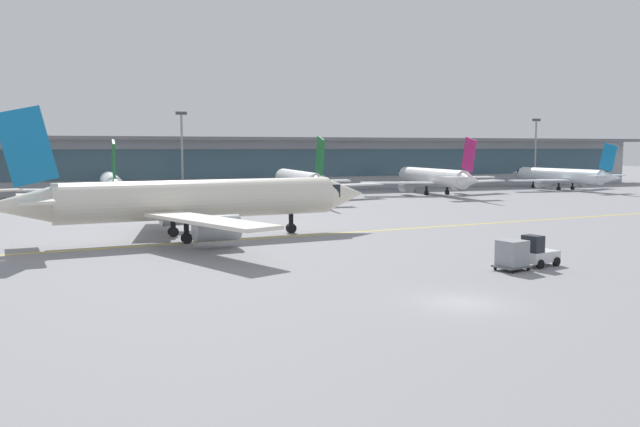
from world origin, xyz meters
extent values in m
plane|color=gray|center=(0.00, 0.00, 0.00)|extent=(400.00, 400.00, 0.00)
cube|color=yellow|center=(-7.90, 26.09, 0.00)|extent=(109.55, 10.65, 0.01)
cube|color=#9EA3A8|center=(0.00, 89.10, 4.50)|extent=(193.64, 8.00, 9.00)
cube|color=#385666|center=(0.00, 85.02, 4.95)|extent=(185.89, 0.16, 5.04)
cube|color=slate|center=(0.00, 87.60, 9.30)|extent=(201.38, 11.00, 0.60)
cylinder|color=white|center=(-12.91, 70.30, 2.73)|extent=(2.98, 19.16, 2.66)
cone|color=white|center=(-12.71, 81.45, 2.73)|extent=(2.58, 3.23, 2.52)
cube|color=black|center=(-12.75, 79.33, 3.07)|extent=(2.11, 2.42, 0.93)
cone|color=white|center=(-13.10, 58.62, 2.73)|extent=(2.33, 4.29, 2.26)
cube|color=white|center=(-19.73, 68.86, 2.00)|extent=(11.19, 5.59, 0.22)
cylinder|color=#999EA3|center=(-17.52, 69.99, 1.27)|extent=(1.69, 2.84, 1.64)
cube|color=white|center=(-6.14, 68.63, 2.00)|extent=(11.21, 5.25, 0.22)
cylinder|color=#999EA3|center=(-8.30, 69.83, 1.27)|extent=(1.69, 2.84, 1.64)
cube|color=#19662D|center=(-13.09, 59.47, 6.33)|extent=(0.34, 3.58, 5.00)
cube|color=white|center=(-15.04, 59.82, 3.13)|extent=(3.94, 1.94, 0.19)
cube|color=white|center=(-11.13, 59.75, 3.13)|extent=(3.94, 1.94, 0.19)
cylinder|color=black|center=(-12.79, 76.99, 0.70)|extent=(0.34, 0.34, 1.41)
cylinder|color=black|center=(-12.79, 76.99, 0.35)|extent=(0.44, 0.71, 0.70)
cylinder|color=black|center=(-14.73, 68.77, 0.70)|extent=(0.34, 0.34, 1.41)
cylinder|color=black|center=(-14.73, 68.77, 0.35)|extent=(0.44, 0.71, 0.70)
cylinder|color=black|center=(-11.14, 68.71, 0.70)|extent=(0.34, 0.34, 1.41)
cylinder|color=black|center=(-11.14, 68.71, 0.35)|extent=(0.44, 0.71, 0.70)
cylinder|color=white|center=(13.87, 65.75, 2.90)|extent=(4.47, 20.48, 2.82)
cone|color=white|center=(14.83, 77.56, 2.90)|extent=(2.95, 3.59, 2.68)
cube|color=black|center=(14.65, 75.31, 3.26)|extent=(2.40, 2.71, 0.99)
cone|color=white|center=(12.85, 53.38, 2.90)|extent=(2.76, 4.69, 2.40)
cube|color=white|center=(6.53, 64.69, 2.13)|extent=(11.81, 6.59, 0.23)
cylinder|color=#999EA3|center=(8.95, 65.74, 1.34)|extent=(1.98, 3.12, 1.74)
cube|color=white|center=(20.93, 63.51, 2.13)|extent=(11.91, 4.89, 0.23)
cylinder|color=#999EA3|center=(18.71, 64.94, 1.34)|extent=(1.98, 3.12, 1.74)
cube|color=#19662D|center=(12.93, 54.28, 6.72)|extent=(0.61, 3.82, 5.31)
cube|color=white|center=(10.89, 54.78, 3.33)|extent=(4.30, 2.32, 0.20)
cube|color=white|center=(15.02, 54.44, 3.33)|extent=(4.30, 2.32, 0.20)
cylinder|color=black|center=(14.44, 72.84, 0.75)|extent=(0.37, 0.37, 1.49)
cylinder|color=black|center=(14.44, 72.84, 0.37)|extent=(0.52, 0.78, 0.75)
cylinder|color=black|center=(11.83, 64.25, 0.75)|extent=(0.37, 0.37, 1.49)
cylinder|color=black|center=(11.83, 64.25, 0.37)|extent=(0.52, 0.78, 0.75)
cylinder|color=black|center=(15.63, 63.94, 0.75)|extent=(0.37, 0.37, 1.49)
cylinder|color=black|center=(15.63, 63.94, 0.37)|extent=(0.52, 0.78, 0.75)
cylinder|color=white|center=(38.12, 67.77, 2.90)|extent=(3.82, 20.43, 2.82)
cone|color=white|center=(38.70, 79.60, 2.90)|extent=(2.84, 3.51, 2.68)
cube|color=black|center=(38.59, 77.35, 3.26)|extent=(2.32, 2.64, 0.99)
cone|color=white|center=(37.51, 55.37, 2.90)|extent=(2.62, 4.63, 2.40)
cube|color=white|center=(30.83, 66.46, 2.13)|extent=(11.85, 6.27, 0.23)
cylinder|color=#999EA3|center=(33.21, 67.59, 1.34)|extent=(1.89, 3.07, 1.74)
cube|color=white|center=(45.25, 65.75, 2.13)|extent=(11.92, 5.24, 0.23)
cylinder|color=#999EA3|center=(42.99, 67.11, 1.34)|extent=(1.89, 3.07, 1.74)
cube|color=#B21E66|center=(37.55, 56.27, 6.72)|extent=(0.49, 3.81, 5.31)
cube|color=white|center=(35.50, 56.70, 3.33)|extent=(4.24, 2.19, 0.20)
cube|color=white|center=(39.64, 56.50, 3.33)|extent=(4.24, 2.19, 0.20)
cylinder|color=black|center=(38.47, 74.87, 0.75)|extent=(0.37, 0.37, 1.49)
cylinder|color=black|center=(38.47, 74.87, 0.37)|extent=(0.49, 0.77, 0.75)
cylinder|color=black|center=(36.13, 66.20, 0.75)|extent=(0.37, 0.37, 1.49)
cylinder|color=black|center=(36.13, 66.20, 0.37)|extent=(0.49, 0.77, 0.75)
cylinder|color=black|center=(39.94, 66.01, 0.75)|extent=(0.37, 0.37, 1.49)
cylinder|color=black|center=(39.94, 66.01, 0.37)|extent=(0.49, 0.77, 0.75)
cylinder|color=white|center=(66.08, 69.60, 2.65)|extent=(4.41, 18.72, 2.58)
cone|color=white|center=(65.01, 80.37, 2.65)|extent=(2.74, 3.32, 2.45)
cube|color=black|center=(65.21, 78.32, 2.98)|extent=(2.23, 2.51, 0.90)
cone|color=white|center=(67.21, 58.32, 2.65)|extent=(2.59, 4.32, 2.19)
cube|color=white|center=(59.67, 67.44, 1.94)|extent=(10.88, 4.29, 0.21)
cylinder|color=#999EA3|center=(61.67, 68.78, 1.23)|extent=(1.86, 2.87, 1.59)
cube|color=white|center=(72.80, 68.75, 1.94)|extent=(10.76, 6.19, 0.21)
cylinder|color=#999EA3|center=(70.57, 69.67, 1.23)|extent=(1.86, 2.87, 1.59)
cube|color=#1472B2|center=(67.13, 59.14, 6.14)|extent=(0.62, 3.49, 4.85)
cube|color=white|center=(65.22, 59.25, 3.04)|extent=(3.95, 2.19, 0.18)
cube|color=white|center=(68.99, 59.63, 3.04)|extent=(3.95, 2.19, 0.18)
cylinder|color=black|center=(65.44, 76.07, 0.68)|extent=(0.33, 0.33, 1.36)
cylinder|color=black|center=(65.44, 76.07, 0.34)|extent=(0.48, 0.72, 0.68)
cylinder|color=black|center=(64.50, 67.92, 0.68)|extent=(0.33, 0.33, 1.36)
cylinder|color=black|center=(64.50, 67.92, 0.34)|extent=(0.48, 0.72, 0.68)
cylinder|color=black|center=(67.97, 68.27, 0.68)|extent=(0.33, 0.33, 1.36)
cylinder|color=black|center=(67.97, 68.27, 0.34)|extent=(0.48, 0.72, 0.68)
cylinder|color=silver|center=(-7.90, 28.09, 3.42)|extent=(24.09, 5.54, 3.32)
cone|color=silver|center=(5.97, 29.39, 3.42)|extent=(4.26, 3.51, 3.15)
cube|color=black|center=(3.33, 29.14, 3.83)|extent=(3.22, 2.86, 1.16)
cone|color=silver|center=(-22.44, 26.72, 3.42)|extent=(5.55, 3.30, 2.82)
cube|color=silver|center=(-10.64, 36.36, 2.50)|extent=(5.60, 14.00, 0.27)
cylinder|color=#999EA3|center=(-8.93, 33.77, 1.58)|extent=(3.69, 2.37, 2.05)
cube|color=silver|center=(-9.05, 19.45, 2.50)|extent=(7.89, 13.86, 0.27)
cylinder|color=#999EA3|center=(-7.85, 22.31, 1.58)|extent=(3.69, 2.37, 2.05)
cube|color=#1472B2|center=(-21.38, 26.82, 7.90)|extent=(4.49, 0.77, 6.25)
cube|color=silver|center=(-21.22, 29.29, 3.91)|extent=(2.79, 5.08, 0.23)
cube|color=silver|center=(-20.76, 24.43, 3.91)|extent=(2.79, 5.08, 0.23)
cylinder|color=black|center=(0.42, 28.87, 0.88)|extent=(0.43, 0.43, 1.76)
cylinder|color=black|center=(0.42, 28.87, 0.44)|extent=(0.92, 0.62, 0.88)
cylinder|color=black|center=(-10.06, 30.14, 0.88)|extent=(0.43, 0.43, 1.76)
cylinder|color=black|center=(-10.06, 30.14, 0.44)|extent=(0.92, 0.62, 0.88)
cylinder|color=black|center=(-9.64, 25.67, 0.88)|extent=(0.43, 0.43, 1.76)
cylinder|color=black|center=(-9.64, 25.67, 0.44)|extent=(0.92, 0.62, 0.88)
cube|color=silver|center=(10.56, 7.09, 0.65)|extent=(2.86, 1.99, 0.70)
cube|color=#1E2328|center=(9.84, 6.91, 1.55)|extent=(1.17, 1.42, 1.10)
cylinder|color=black|center=(11.22, 7.97, 0.30)|extent=(0.64, 0.36, 0.60)
cylinder|color=black|center=(11.56, 6.62, 0.30)|extent=(0.64, 0.36, 0.60)
cylinder|color=black|center=(9.57, 7.56, 0.30)|extent=(0.64, 0.36, 0.60)
cylinder|color=black|center=(9.91, 6.20, 0.30)|extent=(0.64, 0.36, 0.60)
cube|color=#595B60|center=(7.84, 6.41, 0.28)|extent=(2.43, 2.06, 0.12)
cube|color=gray|center=(7.84, 6.41, 1.14)|extent=(1.92, 1.84, 1.60)
cylinder|color=black|center=(8.40, 7.27, 0.11)|extent=(0.24, 0.15, 0.22)
cylinder|color=black|center=(8.74, 5.91, 0.11)|extent=(0.24, 0.15, 0.22)
cylinder|color=black|center=(6.94, 6.90, 0.11)|extent=(0.24, 0.15, 0.22)
cylinder|color=black|center=(7.28, 5.55, 0.11)|extent=(0.24, 0.15, 0.22)
cylinder|color=gray|center=(-1.30, 79.49, 6.51)|extent=(0.36, 0.36, 13.01)
cube|color=#3F3F42|center=(-1.30, 79.49, 13.26)|extent=(1.80, 0.30, 0.50)
cylinder|color=gray|center=(69.04, 80.23, 6.49)|extent=(0.36, 0.36, 12.98)
cube|color=#3F3F42|center=(69.04, 80.23, 13.23)|extent=(1.80, 0.30, 0.50)
camera|label=1|loc=(-18.39, -27.98, 7.86)|focal=36.94mm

